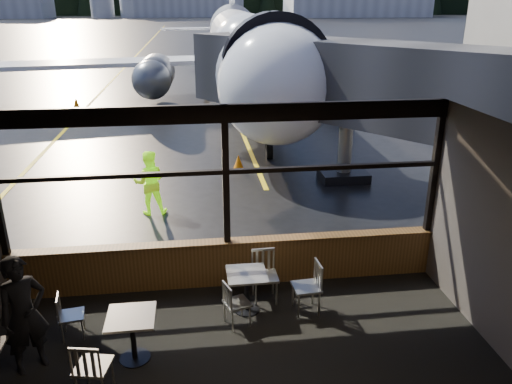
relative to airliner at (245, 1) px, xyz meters
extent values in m
plane|color=black|center=(-2.46, 100.50, -5.18)|extent=(520.00, 520.00, 0.00)
cube|color=#38332D|center=(-2.46, -22.50, -1.68)|extent=(8.00, 6.00, 0.04)
cube|color=brown|center=(-2.46, -19.50, -4.73)|extent=(8.00, 0.28, 0.90)
cube|color=black|center=(-2.46, -19.50, -1.83)|extent=(8.00, 0.18, 0.30)
cube|color=black|center=(-2.46, -19.50, -2.98)|extent=(0.12, 0.12, 2.60)
cube|color=black|center=(1.49, -19.50, -2.98)|extent=(0.12, 0.12, 2.60)
cube|color=black|center=(-2.46, -19.50, -2.88)|extent=(8.00, 0.10, 0.08)
imported|color=black|center=(-5.53, -21.48, -4.26)|extent=(0.80, 0.75, 1.84)
imported|color=#BFF219|center=(-4.17, -15.74, -4.35)|extent=(0.85, 0.68, 1.67)
cone|color=#E46407|center=(-1.57, -12.32, -4.96)|extent=(0.33, 0.33, 0.45)
cone|color=orange|center=(-8.89, -1.47, -4.92)|extent=(0.38, 0.38, 0.53)
cylinder|color=silver|center=(-32.46, 162.50, -2.18)|extent=(8.00, 8.00, 6.00)
cylinder|color=silver|center=(-22.46, 162.50, -2.18)|extent=(8.00, 8.00, 6.00)
cylinder|color=silver|center=(-12.46, 162.50, -2.18)|extent=(8.00, 8.00, 6.00)
cube|color=black|center=(-2.46, 190.50, 0.82)|extent=(360.00, 3.00, 12.00)
camera|label=1|loc=(-3.00, -27.93, -0.05)|focal=35.00mm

